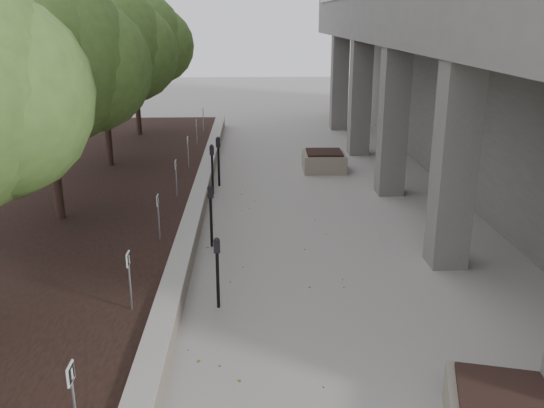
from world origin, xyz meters
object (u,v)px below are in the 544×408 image
object	(u,v)px
parking_meter_2	(218,273)
parking_meter_3	(211,216)
crabapple_tree_5	(135,62)
parking_meter_5	(212,170)
crabapple_tree_4	(103,75)
planter_back	(324,161)
parking_meter_4	(219,162)
crabapple_tree_3	(47,97)

from	to	relation	value
parking_meter_2	parking_meter_3	size ratio (longest dim) A/B	0.92
crabapple_tree_5	parking_meter_5	xyz separation A→B (m)	(3.25, -6.94, -2.41)
crabapple_tree_4	parking_meter_3	size ratio (longest dim) A/B	3.92
crabapple_tree_4	parking_meter_2	distance (m)	9.79
parking_meter_5	planter_back	xyz separation A→B (m)	(3.43, 2.59, -0.40)
parking_meter_4	planter_back	bearing A→B (deg)	36.65
crabapple_tree_3	crabapple_tree_5	bearing A→B (deg)	90.00
parking_meter_4	crabapple_tree_4	bearing A→B (deg)	170.76
parking_meter_2	parking_meter_4	size ratio (longest dim) A/B	0.87
parking_meter_3	parking_meter_5	distance (m)	3.95
parking_meter_2	planter_back	world-z (taller)	parking_meter_2
parking_meter_5	planter_back	distance (m)	4.32
parking_meter_3	planter_back	world-z (taller)	parking_meter_3
crabapple_tree_5	parking_meter_2	bearing A→B (deg)	-74.73
crabapple_tree_3	crabapple_tree_4	distance (m)	5.00
crabapple_tree_3	parking_meter_3	size ratio (longest dim) A/B	3.92
parking_meter_3	planter_back	xyz separation A→B (m)	(3.22, 6.54, -0.38)
crabapple_tree_3	parking_meter_4	world-z (taller)	crabapple_tree_3
parking_meter_2	parking_meter_3	distance (m)	2.83
crabapple_tree_4	parking_meter_5	xyz separation A→B (m)	(3.25, -1.94, -2.41)
crabapple_tree_5	planter_back	distance (m)	8.45
crabapple_tree_5	parking_meter_5	world-z (taller)	crabapple_tree_5
parking_meter_4	parking_meter_3	bearing A→B (deg)	-80.37
crabapple_tree_4	parking_meter_5	world-z (taller)	crabapple_tree_4
crabapple_tree_3	parking_meter_2	size ratio (longest dim) A/B	4.26
parking_meter_3	parking_meter_4	size ratio (longest dim) A/B	0.94
crabapple_tree_5	planter_back	xyz separation A→B (m)	(6.68, -4.35, -2.81)
parking_meter_2	parking_meter_3	xyz separation A→B (m)	(-0.28, 2.82, 0.06)
crabapple_tree_5	crabapple_tree_4	bearing A→B (deg)	-90.00
crabapple_tree_5	parking_meter_2	size ratio (longest dim) A/B	4.26
parking_meter_5	crabapple_tree_5	bearing A→B (deg)	107.35
crabapple_tree_5	parking_meter_5	distance (m)	8.03
crabapple_tree_3	crabapple_tree_5	xyz separation A→B (m)	(0.00, 10.00, 0.00)
crabapple_tree_4	planter_back	xyz separation A→B (m)	(6.68, 0.65, -2.81)
crabapple_tree_3	parking_meter_5	distance (m)	5.07
crabapple_tree_5	parking_meter_4	bearing A→B (deg)	-60.97
parking_meter_4	planter_back	world-z (taller)	parking_meter_4
crabapple_tree_3	parking_meter_2	xyz separation A→B (m)	(3.74, -3.70, -2.48)
parking_meter_4	planter_back	distance (m)	3.76
crabapple_tree_4	parking_meter_5	bearing A→B (deg)	-30.81
parking_meter_2	parking_meter_3	world-z (taller)	parking_meter_3
parking_meter_3	parking_meter_5	bearing A→B (deg)	76.57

